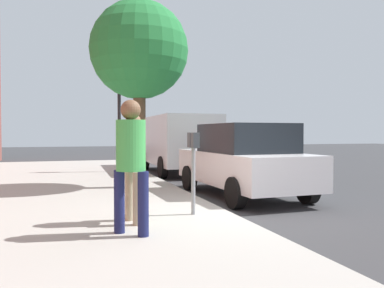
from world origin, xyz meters
TOP-DOWN VIEW (x-y plane):
  - ground_plane at (0.00, 0.00)m, footprint 80.00×80.00m
  - sidewalk_slab at (0.00, 3.00)m, footprint 28.00×6.00m
  - parking_meter at (-0.34, 0.69)m, footprint 0.36×0.12m
  - pedestrian_at_meter at (-0.64, 1.77)m, footprint 0.51×0.37m
  - pedestrian_bystander at (-1.37, 1.93)m, footprint 0.44×0.43m
  - parked_sedan_near at (2.01, -1.35)m, footprint 4.46×2.08m
  - parked_van_far at (7.97, -1.35)m, footprint 5.24×2.20m
  - street_tree at (3.38, 0.95)m, footprint 2.52×2.52m
  - traffic_signal at (7.71, 0.80)m, footprint 0.24×0.44m

SIDE VIEW (x-z plane):
  - ground_plane at x=0.00m, z-range 0.00..0.00m
  - sidewalk_slab at x=0.00m, z-range 0.00..0.15m
  - parked_sedan_near at x=2.01m, z-range 0.01..1.78m
  - pedestrian_at_meter at x=-0.64m, z-range 0.29..1.99m
  - parking_meter at x=-0.34m, z-range 0.46..1.87m
  - parked_van_far at x=7.97m, z-range 0.17..2.35m
  - pedestrian_bystander at x=-1.37m, z-range 0.33..2.19m
  - traffic_signal at x=7.71m, z-range 0.78..4.38m
  - street_tree at x=3.38m, z-range 1.25..6.05m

